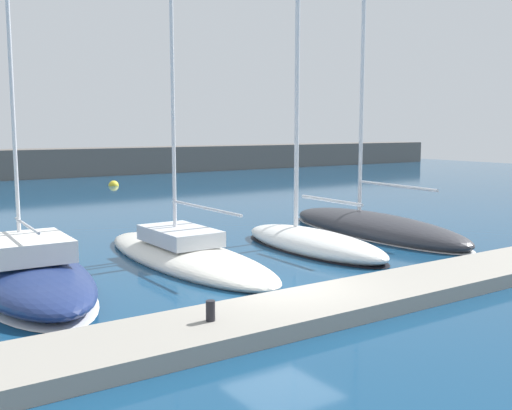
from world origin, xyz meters
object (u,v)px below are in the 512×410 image
sailboat_charcoal_fifth (374,225)px  mooring_buoy_yellow (114,186)px  dock_bollard (211,311)px  sailboat_navy_second (24,271)px  sailboat_white_fourth (312,239)px  sailboat_ivory_third (184,253)px

sailboat_charcoal_fifth → mooring_buoy_yellow: 26.60m
dock_bollard → sailboat_navy_second: bearing=108.2°
dock_bollard → mooring_buoy_yellow: bearing=72.4°
mooring_buoy_yellow → dock_bollard: size_ratio=1.82×
sailboat_navy_second → sailboat_white_fourth: (10.06, -0.65, -0.06)m
sailboat_ivory_third → sailboat_white_fourth: sailboat_ivory_third is taller
sailboat_charcoal_fifth → dock_bollard: bearing=125.5°
sailboat_navy_second → sailboat_charcoal_fifth: bearing=-85.4°
sailboat_navy_second → sailboat_ivory_third: 5.29m
sailboat_ivory_third → sailboat_white_fourth: (4.78, -0.97, 0.11)m
sailboat_navy_second → dock_bollard: 7.14m
sailboat_white_fourth → mooring_buoy_yellow: 27.98m
sailboat_white_fourth → sailboat_ivory_third: bearing=78.9°
sailboat_white_fourth → mooring_buoy_yellow: bearing=-5.7°
sailboat_charcoal_fifth → mooring_buoy_yellow: size_ratio=25.39×
mooring_buoy_yellow → dock_bollard: dock_bollard is taller
sailboat_white_fourth → mooring_buoy_yellow: size_ratio=18.83×
sailboat_navy_second → mooring_buoy_yellow: bearing=-23.4°
sailboat_navy_second → dock_bollard: (2.23, -6.78, 0.18)m
sailboat_navy_second → dock_bollard: size_ratio=41.92×
sailboat_navy_second → sailboat_charcoal_fifth: size_ratio=0.91×
sailboat_ivory_third → mooring_buoy_yellow: bearing=-16.7°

